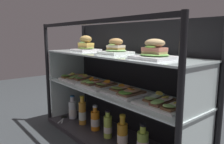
# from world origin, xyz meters

# --- Properties ---
(ground_plane) EXTENTS (6.00, 6.00, 0.02)m
(ground_plane) POSITION_xyz_m (0.00, 0.00, -0.01)
(ground_plane) COLOR #2F3235
(ground_plane) RESTS_ON ground
(case_base_deck) EXTENTS (1.38, 0.41, 0.04)m
(case_base_deck) POSITION_xyz_m (0.00, 0.00, 0.02)
(case_base_deck) COLOR #322E33
(case_base_deck) RESTS_ON ground
(case_frame) EXTENTS (1.38, 0.41, 0.88)m
(case_frame) POSITION_xyz_m (0.00, 0.13, 0.48)
(case_frame) COLOR black
(case_frame) RESTS_ON ground
(riser_lower_tier) EXTENTS (1.32, 0.35, 0.35)m
(riser_lower_tier) POSITION_xyz_m (0.00, 0.00, 0.22)
(riser_lower_tier) COLOR silver
(riser_lower_tier) RESTS_ON case_base_deck
(shelf_lower_glass) EXTENTS (1.33, 0.37, 0.01)m
(shelf_lower_glass) POSITION_xyz_m (0.00, 0.00, 0.40)
(shelf_lower_glass) COLOR silver
(shelf_lower_glass) RESTS_ON riser_lower_tier
(riser_upper_tier) EXTENTS (1.32, 0.35, 0.24)m
(riser_upper_tier) POSITION_xyz_m (0.00, 0.00, 0.52)
(riser_upper_tier) COLOR silver
(riser_upper_tier) RESTS_ON shelf_lower_glass
(shelf_upper_glass) EXTENTS (1.33, 0.37, 0.01)m
(shelf_upper_glass) POSITION_xyz_m (0.00, 0.00, 0.65)
(shelf_upper_glass) COLOR silver
(shelf_upper_glass) RESTS_ON riser_upper_tier
(plated_roll_sandwich_far_right) EXTENTS (0.19, 0.19, 0.13)m
(plated_roll_sandwich_far_right) POSITION_xyz_m (-0.39, 0.04, 0.70)
(plated_roll_sandwich_far_right) COLOR white
(plated_roll_sandwich_far_right) RESTS_ON shelf_upper_glass
(plated_roll_sandwich_left_of_center) EXTENTS (0.19, 0.19, 0.11)m
(plated_roll_sandwich_left_of_center) POSITION_xyz_m (0.01, 0.03, 0.69)
(plated_roll_sandwich_left_of_center) COLOR white
(plated_roll_sandwich_left_of_center) RESTS_ON shelf_upper_glass
(plated_roll_sandwich_near_left_corner) EXTENTS (0.21, 0.21, 0.11)m
(plated_roll_sandwich_near_left_corner) POSITION_xyz_m (0.40, -0.03, 0.69)
(plated_roll_sandwich_near_left_corner) COLOR white
(plated_roll_sandwich_near_left_corner) RESTS_ON shelf_upper_glass
(open_sandwich_tray_right_of_center) EXTENTS (0.28, 0.24, 0.06)m
(open_sandwich_tray_right_of_center) POSITION_xyz_m (-0.45, -0.02, 0.42)
(open_sandwich_tray_right_of_center) COLOR white
(open_sandwich_tray_right_of_center) RESTS_ON shelf_lower_glass
(open_sandwich_tray_center) EXTENTS (0.28, 0.24, 0.06)m
(open_sandwich_tray_center) POSITION_xyz_m (-0.15, -0.03, 0.42)
(open_sandwich_tray_center) COLOR white
(open_sandwich_tray_center) RESTS_ON shelf_lower_glass
(open_sandwich_tray_near_left_corner) EXTENTS (0.28, 0.24, 0.05)m
(open_sandwich_tray_near_left_corner) POSITION_xyz_m (0.15, -0.00, 0.42)
(open_sandwich_tray_near_left_corner) COLOR white
(open_sandwich_tray_near_left_corner) RESTS_ON shelf_lower_glass
(open_sandwich_tray_near_right_corner) EXTENTS (0.28, 0.24, 0.06)m
(open_sandwich_tray_near_right_corner) POSITION_xyz_m (0.46, -0.01, 0.42)
(open_sandwich_tray_near_right_corner) COLOR white
(open_sandwich_tray_near_right_corner) RESTS_ON shelf_lower_glass
(juice_bottle_front_middle) EXTENTS (0.07, 0.07, 0.21)m
(juice_bottle_front_middle) POSITION_xyz_m (-0.52, -0.04, 0.12)
(juice_bottle_front_middle) COLOR white
(juice_bottle_front_middle) RESTS_ON case_base_deck
(juice_bottle_near_post) EXTENTS (0.06, 0.06, 0.24)m
(juice_bottle_near_post) POSITION_xyz_m (-0.35, -0.04, 0.14)
(juice_bottle_near_post) COLOR gold
(juice_bottle_near_post) RESTS_ON case_base_deck
(juice_bottle_front_fourth) EXTENTS (0.07, 0.07, 0.20)m
(juice_bottle_front_fourth) POSITION_xyz_m (-0.19, -0.02, 0.12)
(juice_bottle_front_fourth) COLOR orange
(juice_bottle_front_fourth) RESTS_ON case_base_deck
(juice_bottle_back_left) EXTENTS (0.06, 0.06, 0.21)m
(juice_bottle_back_left) POSITION_xyz_m (-0.02, -0.02, 0.12)
(juice_bottle_back_left) COLOR #BAD750
(juice_bottle_back_left) RESTS_ON case_base_deck
(juice_bottle_front_right_end) EXTENTS (0.07, 0.07, 0.23)m
(juice_bottle_front_right_end) POSITION_xyz_m (0.16, -0.04, 0.13)
(juice_bottle_front_right_end) COLOR orange
(juice_bottle_front_right_end) RESTS_ON case_base_deck
(juice_bottle_tucked_behind) EXTENTS (0.07, 0.07, 0.22)m
(juice_bottle_tucked_behind) POSITION_xyz_m (0.32, -0.02, 0.12)
(juice_bottle_tucked_behind) COLOR #B2D854
(juice_bottle_tucked_behind) RESTS_ON case_base_deck
(kitchen_scissors) EXTENTS (0.15, 0.15, 0.01)m
(kitchen_scissors) POSITION_xyz_m (-0.57, -0.10, 0.04)
(kitchen_scissors) COLOR silver
(kitchen_scissors) RESTS_ON case_base_deck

